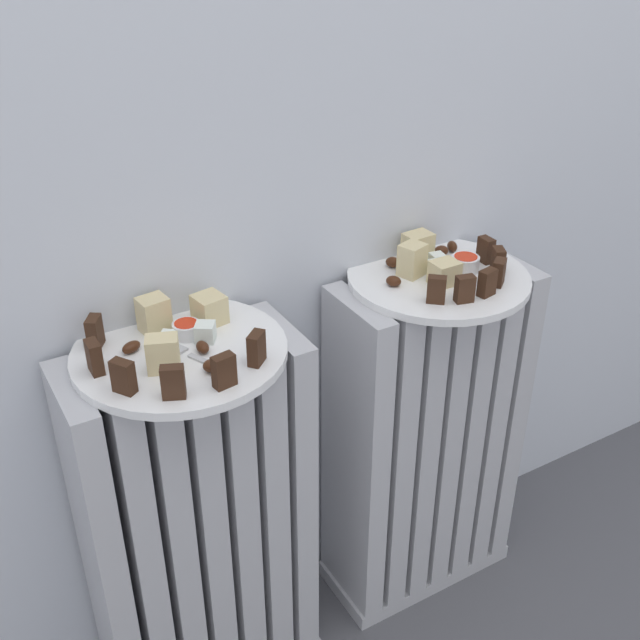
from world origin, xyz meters
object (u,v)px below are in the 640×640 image
at_px(plate_left, 180,352).
at_px(jam_bowl_right, 465,263).
at_px(jam_bowl_left, 186,329).
at_px(radiator_left, 199,531).
at_px(plate_right, 438,278).
at_px(fork, 195,357).
at_px(radiator_right, 424,441).

distance_m(plate_left, jam_bowl_right, 0.47).
relative_size(jam_bowl_left, jam_bowl_right, 0.86).
xyz_separation_m(radiator_left, jam_bowl_left, (0.02, 0.02, 0.34)).
bearing_deg(jam_bowl_left, plate_right, -3.33).
bearing_deg(jam_bowl_right, plate_right, 166.15).
relative_size(plate_left, fork, 2.92).
bearing_deg(fork, jam_bowl_left, 77.85).
relative_size(jam_bowl_right, fork, 0.45).
xyz_separation_m(plate_right, jam_bowl_left, (-0.41, 0.02, 0.02)).
distance_m(plate_right, fork, 0.42).
height_order(radiator_right, plate_right, plate_right).
distance_m(radiator_left, radiator_right, 0.43).
distance_m(radiator_left, jam_bowl_right, 0.58).
bearing_deg(plate_right, plate_left, 180.00).
relative_size(radiator_right, plate_right, 2.21).
distance_m(plate_right, jam_bowl_right, 0.05).
bearing_deg(radiator_left, plate_right, -0.00).
relative_size(radiator_left, plate_right, 2.21).
bearing_deg(plate_right, jam_bowl_left, 176.67).
bearing_deg(fork, radiator_left, 103.46).
bearing_deg(radiator_right, plate_left, -180.00).
relative_size(plate_right, fork, 2.92).
height_order(radiator_left, jam_bowl_right, jam_bowl_right).
distance_m(jam_bowl_left, fork, 0.06).
relative_size(radiator_right, plate_left, 2.21).
distance_m(jam_bowl_left, jam_bowl_right, 0.45).
bearing_deg(jam_bowl_right, fork, -177.28).
bearing_deg(plate_right, fork, -175.57).
height_order(radiator_right, jam_bowl_right, jam_bowl_right).
height_order(plate_right, jam_bowl_left, jam_bowl_left).
distance_m(radiator_right, fork, 0.54).
height_order(plate_left, jam_bowl_right, jam_bowl_right).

